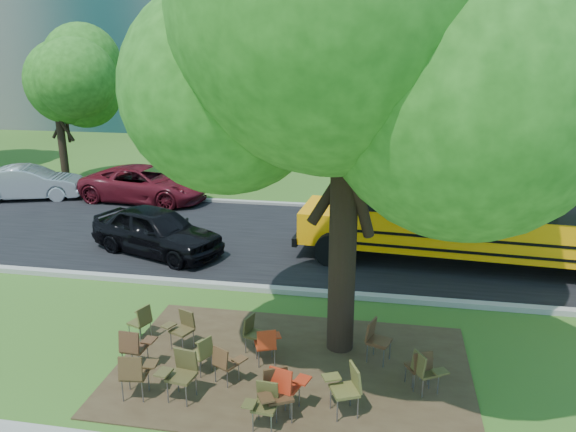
% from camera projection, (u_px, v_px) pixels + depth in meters
% --- Properties ---
extents(ground, '(160.00, 160.00, 0.00)m').
position_uv_depth(ground, '(250.00, 351.00, 11.86)').
color(ground, '#315219').
rests_on(ground, ground).
extents(dirt_patch, '(7.00, 4.50, 0.03)m').
position_uv_depth(dirt_patch, '(292.00, 368.00, 11.21)').
color(dirt_patch, '#382819').
rests_on(dirt_patch, ground).
extents(asphalt_road, '(80.00, 8.00, 0.04)m').
position_uv_depth(asphalt_road, '(301.00, 241.00, 18.44)').
color(asphalt_road, black).
rests_on(asphalt_road, ground).
extents(kerb_near, '(80.00, 0.25, 0.14)m').
position_uv_depth(kerb_near, '(277.00, 290.00, 14.66)').
color(kerb_near, gray).
rests_on(kerb_near, ground).
extents(kerb_far, '(80.00, 0.25, 0.14)m').
position_uv_depth(kerb_far, '(317.00, 206.00, 22.28)').
color(kerb_far, gray).
rests_on(kerb_far, ground).
extents(bg_tree_0, '(5.20, 5.20, 7.18)m').
position_uv_depth(bg_tree_0, '(55.00, 83.00, 24.79)').
color(bg_tree_0, black).
rests_on(bg_tree_0, ground).
extents(bg_tree_2, '(4.80, 4.80, 6.62)m').
position_uv_depth(bg_tree_2, '(227.00, 89.00, 26.53)').
color(bg_tree_2, black).
rests_on(bg_tree_2, ground).
extents(bg_tree_3, '(5.60, 5.60, 7.84)m').
position_uv_depth(bg_tree_3, '(529.00, 76.00, 22.20)').
color(bg_tree_3, black).
rests_on(bg_tree_3, ground).
extents(main_tree, '(7.20, 7.20, 9.58)m').
position_uv_depth(main_tree, '(348.00, 58.00, 10.25)').
color(main_tree, black).
rests_on(main_tree, ground).
extents(school_bus, '(12.43, 3.57, 3.00)m').
position_uv_depth(school_bus, '(537.00, 211.00, 15.74)').
color(school_bus, '#FF9F08').
rests_on(school_bus, ground).
extents(chair_0, '(0.62, 0.61, 0.93)m').
position_uv_depth(chair_0, '(135.00, 371.00, 10.09)').
color(chair_0, '#432E18').
rests_on(chair_0, ground).
extents(chair_1, '(0.62, 0.54, 0.92)m').
position_uv_depth(chair_1, '(134.00, 345.00, 10.99)').
color(chair_1, '#4A2C1A').
rests_on(chair_1, ground).
extents(chair_2, '(0.51, 0.65, 0.79)m').
position_uv_depth(chair_2, '(202.00, 351.00, 10.93)').
color(chair_2, brown).
rests_on(chair_2, ground).
extents(chair_3, '(0.68, 0.56, 0.95)m').
position_uv_depth(chair_3, '(181.00, 370.00, 10.11)').
color(chair_3, '#423A1C').
rests_on(chair_3, ground).
extents(chair_4, '(0.73, 0.57, 0.94)m').
position_uv_depth(chair_4, '(285.00, 384.00, 9.71)').
color(chair_4, '#A82711').
rests_on(chair_4, ground).
extents(chair_5, '(0.56, 0.48, 0.81)m').
position_uv_depth(chair_5, '(264.00, 401.00, 9.38)').
color(chair_5, '#433F1D').
rests_on(chair_5, ground).
extents(chair_6, '(0.75, 0.65, 0.95)m').
position_uv_depth(chair_6, '(347.00, 385.00, 9.68)').
color(chair_6, brown).
rests_on(chair_6, ground).
extents(chair_7, '(0.69, 0.57, 0.84)m').
position_uv_depth(chair_7, '(425.00, 369.00, 10.27)').
color(chair_7, '#49421F').
rests_on(chair_7, ground).
extents(chair_8, '(0.52, 0.66, 0.83)m').
position_uv_depth(chair_8, '(142.00, 319.00, 12.17)').
color(chair_8, '#49441F').
rests_on(chair_8, ground).
extents(chair_9, '(0.69, 0.54, 0.85)m').
position_uv_depth(chair_9, '(182.00, 326.00, 11.84)').
color(chair_9, '#483C1F').
rests_on(chair_9, ground).
extents(chair_10, '(0.51, 0.65, 0.83)m').
position_uv_depth(chair_10, '(253.00, 331.00, 11.65)').
color(chair_10, '#494420').
rests_on(chair_10, ground).
extents(chair_11, '(0.56, 0.64, 0.83)m').
position_uv_depth(chair_11, '(267.00, 342.00, 11.21)').
color(chair_11, '#B03112').
rests_on(chair_11, ground).
extents(chair_12, '(0.56, 0.72, 0.90)m').
position_uv_depth(chair_12, '(376.00, 338.00, 11.30)').
color(chair_12, '#4A2E1A').
rests_on(chair_12, ground).
extents(chair_13, '(0.55, 0.66, 0.82)m').
position_uv_depth(chair_13, '(421.00, 364.00, 10.45)').
color(chair_13, '#3F2816').
rests_on(chair_13, ground).
extents(chair_14, '(0.67, 0.53, 0.81)m').
position_uv_depth(chair_14, '(226.00, 361.00, 10.56)').
color(chair_14, '#51341D').
rests_on(chair_14, ground).
extents(chair_15, '(0.63, 0.75, 0.93)m').
position_uv_depth(chair_15, '(276.00, 390.00, 9.56)').
color(chair_15, '#3E2816').
rests_on(chair_15, ground).
extents(black_car, '(4.68, 3.17, 1.48)m').
position_uv_depth(black_car, '(157.00, 231.00, 17.21)').
color(black_car, black).
rests_on(black_car, ground).
extents(bg_car_silver, '(4.51, 2.75, 1.40)m').
position_uv_depth(bg_car_silver, '(29.00, 183.00, 23.31)').
color(bg_car_silver, '#A6A7AB').
rests_on(bg_car_silver, ground).
extents(bg_car_red, '(5.49, 2.97, 1.46)m').
position_uv_depth(bg_car_red, '(146.00, 184.00, 23.00)').
color(bg_car_red, '#560E18').
rests_on(bg_car_red, ground).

